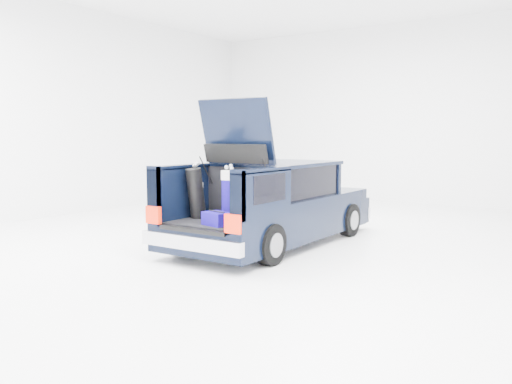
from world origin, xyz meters
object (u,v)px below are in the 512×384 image
Objects in this scene: car at (275,205)px; blue_golf_bag at (230,195)px; black_golf_bag at (196,193)px; blue_duffel at (217,219)px; red_suitcase at (256,204)px.

blue_golf_bag is (0.09, -1.46, 0.32)m from car.
car is at bearing 79.81° from black_golf_bag.
blue_golf_bag is at bearing 117.09° from blue_duffel.
blue_golf_bag is 0.55m from blue_duffel.
red_suitcase is at bearing -70.99° from car.
blue_duffel is (0.10, -0.45, -0.30)m from blue_golf_bag.
red_suitcase is 0.72m from blue_duffel.
car is 5.33× the size of blue_golf_bag.
blue_golf_bag is at bearing -86.67° from car.
car is 1.50m from blue_golf_bag.
car is 10.12× the size of blue_duffel.
black_golf_bag is 1.02× the size of blue_golf_bag.
red_suitcase is at bearing 34.04° from blue_golf_bag.
black_golf_bag reaches higher than blue_duffel.
red_suitcase is 0.61× the size of black_golf_bag.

